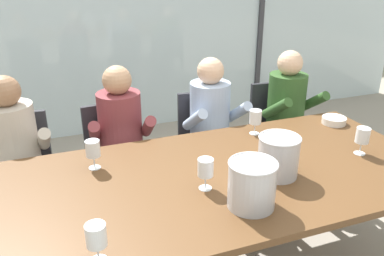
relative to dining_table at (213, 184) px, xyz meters
The scene contains 21 objects.
ground 1.23m from the dining_table, 90.00° to the left, with size 14.00×14.00×0.00m, color #9E9384.
window_glass_panel 2.73m from the dining_table, 90.00° to the left, with size 7.84×0.03×2.60m, color silver.
window_mullion_right 3.23m from the dining_table, 56.29° to the left, with size 0.06×0.06×2.60m, color #38383D.
hillside_vineyard 6.05m from the dining_table, 90.00° to the left, with size 13.84×2.40×2.01m, color #477A38.
dining_table is the anchor object (origin of this frame).
chair_near_curtain 1.50m from the dining_table, 136.38° to the left, with size 0.50×0.50×0.89m.
chair_left_of_center 1.08m from the dining_table, 111.51° to the left, with size 0.48×0.48×0.89m.
chair_center 1.08m from the dining_table, 70.02° to the left, with size 0.48×0.48×0.89m.
chair_right_of_center 1.49m from the dining_table, 44.27° to the left, with size 0.47×0.47×0.89m.
person_beige_jumper 1.38m from the dining_table, 140.99° to the left, with size 0.48×0.63×1.21m.
person_maroon_top 0.94m from the dining_table, 112.09° to the left, with size 0.49×0.63×1.21m.
person_pale_blue_shirt 0.95m from the dining_table, 66.37° to the left, with size 0.48×0.63×1.21m.
person_olive_shirt 1.40m from the dining_table, 38.50° to the left, with size 0.49×0.63×1.21m.
ice_bucket_primary 0.40m from the dining_table, 19.28° to the right, with size 0.23×0.23×0.24m.
ice_bucket_secondary 0.38m from the dining_table, 80.85° to the right, with size 0.24×0.24×0.24m.
tasting_bowl 1.20m from the dining_table, 19.07° to the left, with size 0.17×0.17×0.05m, color silver.
wine_glass_by_left_taster 0.68m from the dining_table, 41.19° to the left, with size 0.08×0.08×0.17m.
wine_glass_near_bucket 0.72m from the dining_table, 152.44° to the left, with size 0.08×0.08×0.17m.
wine_glass_center_pour 0.98m from the dining_table, ahead, with size 0.08×0.08×0.17m.
wine_glass_by_right_taster 0.23m from the dining_table, 131.15° to the right, with size 0.08×0.08×0.17m.
wine_glass_spare_empty 0.86m from the dining_table, 146.52° to the right, with size 0.08×0.08×0.17m.
Camera 1 is at (-0.79, -1.77, 1.89)m, focal length 36.99 mm.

